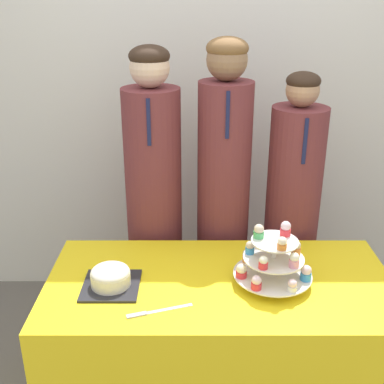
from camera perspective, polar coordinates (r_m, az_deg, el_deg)
wall_back at (r=2.90m, az=2.39°, el=12.75°), size 9.00×0.06×2.70m
table at (r=2.29m, az=3.12°, el=-17.93°), size 1.47×0.71×0.72m
round_cake at (r=2.04m, az=-9.65°, el=-9.91°), size 0.23×0.23×0.10m
cake_knife at (r=1.89m, az=-5.17°, el=-14.09°), size 0.25×0.10×0.01m
cupcake_stand at (r=2.03m, az=9.65°, el=-7.85°), size 0.33×0.33×0.26m
student_0 at (r=2.53m, az=-4.50°, el=-2.34°), size 0.29×0.29×1.63m
student_1 at (r=2.51m, az=3.68°, el=-1.73°), size 0.27×0.27×1.66m
student_2 at (r=2.60m, az=11.62°, el=-3.68°), size 0.28×0.28×1.51m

